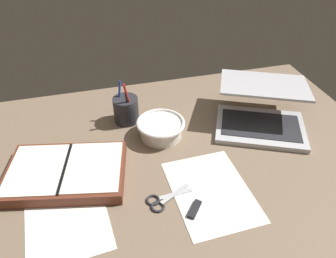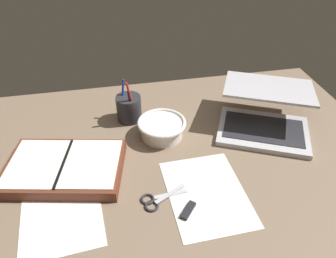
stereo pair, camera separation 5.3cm
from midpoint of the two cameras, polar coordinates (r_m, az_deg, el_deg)
desk_top at (r=103.27cm, az=2.79°, el=-5.98°), size 140.00×100.00×2.00cm
laptop at (r=118.31cm, az=17.80°, el=2.19°), size 40.43×40.88×13.92cm
bowl at (r=109.87cm, az=0.30°, el=0.20°), size 16.42×16.42×6.07cm
pen_cup at (r=117.59cm, az=-5.53°, el=3.64°), size 8.89×8.89×16.68cm
planner at (r=101.38cm, az=-16.10°, el=-6.52°), size 37.81×29.25×4.06cm
scissors at (r=91.12cm, az=-0.59°, el=-12.37°), size 13.38×7.91×0.80cm
paper_sheet_front at (r=94.15cm, az=8.37°, el=-11.00°), size 21.90×29.60×0.16cm
paper_sheet_beside_planner at (r=92.92cm, az=-16.48°, el=-13.48°), size 22.91×29.49×0.16cm
usb_drive at (r=89.25cm, az=5.36°, el=-13.89°), size 5.82×6.57×1.00cm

